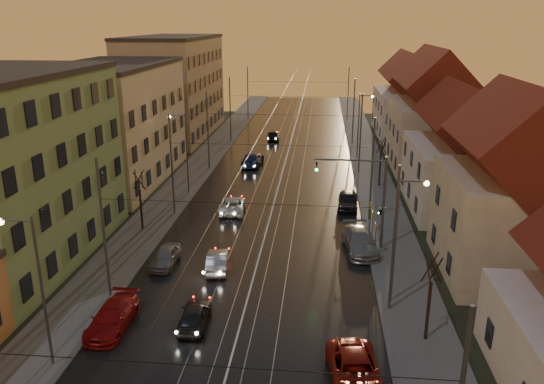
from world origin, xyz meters
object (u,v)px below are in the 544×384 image
(street_lamp_0, at_px, (34,278))
(parked_left_2, at_px, (112,317))
(driving_car_3, at_px, (253,159))
(street_lamp_1, at_px, (401,229))
(street_lamp_2, at_px, (183,145))
(driving_car_0, at_px, (194,315))
(parked_right_2, at_px, (348,200))
(driving_car_4, at_px, (273,135))
(parked_left_3, at_px, (165,256))
(street_lamp_3, at_px, (361,119))
(parked_right_0, at_px, (355,373))
(traffic_light_mast, at_px, (371,191))
(driving_car_1, at_px, (217,261))
(driving_car_2, at_px, (232,205))
(parked_right_1, at_px, (360,241))

(street_lamp_0, relative_size, parked_left_2, 1.71)
(street_lamp_0, bearing_deg, driving_car_3, 82.25)
(street_lamp_1, relative_size, street_lamp_2, 1.00)
(driving_car_0, distance_m, parked_right_2, 22.75)
(driving_car_4, height_order, parked_right_2, parked_right_2)
(driving_car_0, relative_size, parked_left_3, 1.00)
(street_lamp_3, distance_m, driving_car_4, 15.53)
(parked_right_0, bearing_deg, traffic_light_mast, 77.83)
(street_lamp_2, bearing_deg, driving_car_1, -68.75)
(driving_car_0, height_order, driving_car_3, driving_car_3)
(street_lamp_3, relative_size, driving_car_1, 2.05)
(street_lamp_3, xyz_separation_m, parked_right_0, (-2.90, -44.08, -4.17))
(driving_car_0, distance_m, driving_car_3, 34.78)
(traffic_light_mast, distance_m, parked_right_0, 16.64)
(parked_right_2, bearing_deg, driving_car_2, -166.09)
(traffic_light_mast, height_order, parked_right_1, traffic_light_mast)
(driving_car_3, height_order, parked_right_2, driving_car_3)
(driving_car_2, xyz_separation_m, parked_right_2, (10.41, 1.99, 0.11))
(street_lamp_0, relative_size, driving_car_1, 2.05)
(street_lamp_1, relative_size, traffic_light_mast, 1.11)
(parked_left_3, bearing_deg, parked_left_2, -94.33)
(driving_car_2, relative_size, parked_right_2, 1.05)
(driving_car_0, relative_size, driving_car_4, 0.92)
(driving_car_2, height_order, driving_car_3, driving_car_3)
(driving_car_1, distance_m, parked_right_1, 10.87)
(driving_car_0, height_order, driving_car_4, driving_car_4)
(driving_car_1, bearing_deg, parked_right_1, -165.61)
(street_lamp_2, height_order, driving_car_0, street_lamp_2)
(parked_right_1, bearing_deg, parked_right_0, -101.24)
(street_lamp_0, xyz_separation_m, driving_car_1, (6.44, 11.44, -4.24))
(street_lamp_2, bearing_deg, parked_right_0, -61.41)
(parked_right_0, xyz_separation_m, parked_right_2, (0.68, 25.10, 0.04))
(driving_car_2, bearing_deg, driving_car_1, 89.53)
(parked_right_0, bearing_deg, driving_car_0, 147.52)
(street_lamp_0, bearing_deg, parked_right_1, 43.23)
(street_lamp_3, xyz_separation_m, parked_right_1, (-1.70, -28.48, -4.10))
(parked_right_1, distance_m, parked_right_2, 9.52)
(driving_car_0, xyz_separation_m, parked_right_1, (9.99, 11.19, 0.14))
(street_lamp_2, xyz_separation_m, parked_right_0, (15.30, -28.08, -4.17))
(street_lamp_1, bearing_deg, parked_right_1, 102.71)
(traffic_light_mast, xyz_separation_m, driving_car_4, (-10.63, 37.28, -3.89))
(parked_right_2, bearing_deg, driving_car_0, -111.47)
(street_lamp_3, distance_m, driving_car_1, 34.88)
(traffic_light_mast, bearing_deg, street_lamp_2, 144.93)
(driving_car_1, height_order, driving_car_4, driving_car_4)
(driving_car_4, height_order, parked_right_1, parked_right_1)
(driving_car_3, bearing_deg, traffic_light_mast, 119.01)
(parked_right_0, bearing_deg, driving_car_1, 121.78)
(driving_car_3, xyz_separation_m, parked_right_0, (9.98, -39.17, -0.07))
(street_lamp_0, relative_size, street_lamp_2, 1.00)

